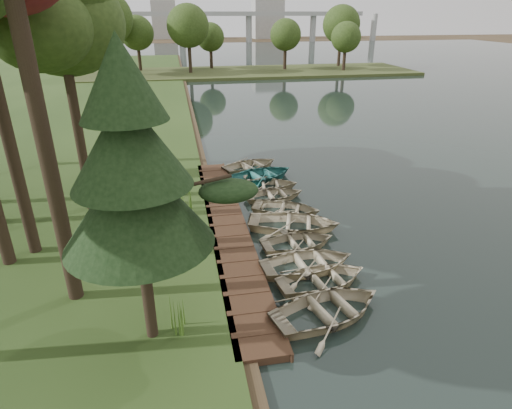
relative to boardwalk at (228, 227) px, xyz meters
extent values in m
plane|color=#3D2F1D|center=(1.60, 0.00, -0.15)|extent=(300.00, 300.00, 0.00)
cube|color=#382315|center=(0.00, 0.00, 0.00)|extent=(1.60, 16.00, 0.30)
cube|color=#3A431E|center=(9.60, 50.00, 0.08)|extent=(50.00, 14.00, 0.45)
cylinder|color=black|center=(-13.73, 50.00, 2.70)|extent=(0.50, 0.50, 4.80)
sphere|color=#2E4317|center=(-13.73, 50.00, 6.30)|extent=(5.60, 5.60, 5.60)
cylinder|color=black|center=(-7.07, 50.00, 2.70)|extent=(0.50, 0.50, 4.80)
sphere|color=#2E4317|center=(-7.07, 50.00, 6.30)|extent=(5.60, 5.60, 5.60)
cylinder|color=black|center=(-0.40, 50.00, 2.70)|extent=(0.50, 0.50, 4.80)
sphere|color=#2E4317|center=(-0.40, 50.00, 6.30)|extent=(5.60, 5.60, 5.60)
cylinder|color=black|center=(6.27, 50.00, 2.70)|extent=(0.50, 0.50, 4.80)
sphere|color=#2E4317|center=(6.27, 50.00, 6.30)|extent=(5.60, 5.60, 5.60)
cylinder|color=black|center=(12.93, 50.00, 2.70)|extent=(0.50, 0.50, 4.80)
sphere|color=#2E4317|center=(12.93, 50.00, 6.30)|extent=(5.60, 5.60, 5.60)
cylinder|color=black|center=(19.60, 50.00, 2.70)|extent=(0.50, 0.50, 4.80)
sphere|color=#2E4317|center=(19.60, 50.00, 6.30)|extent=(5.60, 5.60, 5.60)
cylinder|color=black|center=(26.27, 50.00, 2.70)|extent=(0.50, 0.50, 4.80)
sphere|color=#2E4317|center=(26.27, 50.00, 6.30)|extent=(5.60, 5.60, 5.60)
cube|color=#A5A5A0|center=(11.60, 120.00, 7.85)|extent=(90.00, 4.00, 1.20)
cylinder|color=#A5A5A0|center=(-18.40, 120.00, 3.85)|extent=(1.80, 1.80, 8.00)
cylinder|color=#A5A5A0|center=(1.60, 120.00, 3.85)|extent=(1.80, 1.80, 8.00)
cylinder|color=#A5A5A0|center=(21.60, 120.00, 3.85)|extent=(1.80, 1.80, 8.00)
cylinder|color=#A5A5A0|center=(41.60, 120.00, 3.85)|extent=(1.80, 1.80, 8.00)
cylinder|color=#A5A5A0|center=(61.60, 120.00, 3.85)|extent=(1.80, 1.80, 8.00)
cube|color=#A5A5A0|center=(31.60, 140.00, 8.85)|extent=(10.00, 8.00, 18.00)
cube|color=#A5A5A0|center=(-3.40, 145.00, 5.85)|extent=(8.00, 8.00, 12.00)
imported|color=tan|center=(2.34, -6.41, 0.29)|extent=(4.32, 3.57, 0.78)
imported|color=tan|center=(2.72, -4.74, 0.24)|extent=(3.65, 2.89, 0.68)
imported|color=tan|center=(2.50, -3.71, 0.26)|extent=(3.75, 2.86, 0.73)
imported|color=tan|center=(2.61, -2.08, 0.21)|extent=(3.23, 2.47, 0.63)
imported|color=tan|center=(2.82, -0.58, 0.31)|extent=(4.60, 3.85, 0.82)
imported|color=tan|center=(2.88, 1.05, 0.23)|extent=(3.81, 3.33, 0.66)
imported|color=tan|center=(2.74, 2.84, 0.21)|extent=(3.19, 2.41, 0.62)
imported|color=tan|center=(2.65, 4.20, 0.23)|extent=(3.49, 2.69, 0.67)
imported|color=#29736D|center=(2.60, 5.50, 0.30)|extent=(4.65, 4.01, 0.81)
imported|color=tan|center=(2.32, 7.38, 0.26)|extent=(4.16, 3.60, 0.72)
imported|color=tan|center=(-3.81, 7.00, 0.55)|extent=(4.72, 4.49, 0.80)
cylinder|color=black|center=(-5.46, -4.18, 5.60)|extent=(0.46, 0.46, 10.91)
cylinder|color=black|center=(-7.56, -0.85, 4.95)|extent=(0.43, 0.43, 9.60)
cylinder|color=black|center=(-6.08, 2.92, 4.45)|extent=(0.41, 0.41, 8.61)
ellipsoid|color=#2E4317|center=(-6.08, 2.92, 8.76)|extent=(4.81, 4.81, 4.09)
cylinder|color=black|center=(-9.53, 9.93, 5.34)|extent=(0.45, 0.45, 10.38)
cylinder|color=black|center=(-2.97, -6.49, 1.89)|extent=(0.32, 0.32, 3.48)
cone|color=black|center=(-2.97, -6.49, 4.43)|extent=(3.80, 3.80, 2.60)
cone|color=black|center=(-2.97, -6.49, 5.86)|extent=(2.90, 2.90, 2.25)
cone|color=black|center=(-2.97, -6.49, 7.28)|extent=(2.00, 2.00, 1.90)
cone|color=#3F661E|center=(-2.23, -6.45, 0.72)|extent=(0.60, 0.60, 1.14)
cone|color=#3F661E|center=(-3.85, 2.07, 0.70)|extent=(0.60, 0.60, 1.09)
cone|color=#3F661E|center=(-1.69, 1.99, 0.70)|extent=(0.60, 0.60, 1.11)
cone|color=#3F661E|center=(-1.69, 3.91, 0.66)|extent=(0.60, 0.60, 1.01)
camera|label=1|loc=(-1.83, -16.47, 8.59)|focal=30.00mm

